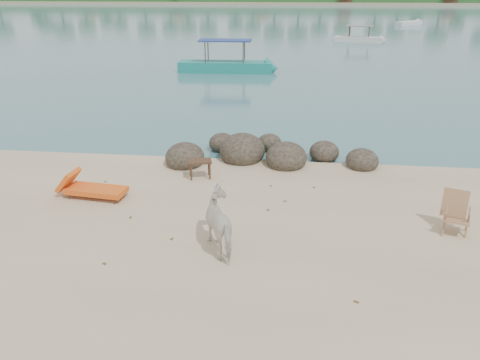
{
  "coord_description": "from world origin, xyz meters",
  "views": [
    {
      "loc": [
        1.87,
        -7.85,
        5.16
      ],
      "look_at": [
        0.76,
        2.0,
        1.0
      ],
      "focal_mm": 35.0,
      "sensor_mm": 36.0,
      "label": 1
    }
  ],
  "objects_px": {
    "cow": "(224,224)",
    "lounge_chair": "(96,188)",
    "side_table": "(200,170)",
    "boat_near": "(225,45)",
    "deck_chair": "(457,216)",
    "boulders": "(260,154)"
  },
  "relations": [
    {
      "from": "deck_chair",
      "to": "boat_near",
      "type": "distance_m",
      "value": 22.04
    },
    {
      "from": "boat_near",
      "to": "side_table",
      "type": "bearing_deg",
      "value": -86.17
    },
    {
      "from": "side_table",
      "to": "deck_chair",
      "type": "relative_size",
      "value": 0.71
    },
    {
      "from": "cow",
      "to": "lounge_chair",
      "type": "height_order",
      "value": "cow"
    },
    {
      "from": "side_table",
      "to": "lounge_chair",
      "type": "xyz_separation_m",
      "value": [
        -2.43,
        -1.6,
        0.03
      ]
    },
    {
      "from": "boulders",
      "to": "boat_near",
      "type": "bearing_deg",
      "value": 101.81
    },
    {
      "from": "cow",
      "to": "side_table",
      "type": "relative_size",
      "value": 2.21
    },
    {
      "from": "lounge_chair",
      "to": "boat_near",
      "type": "bearing_deg",
      "value": 94.88
    },
    {
      "from": "deck_chair",
      "to": "boat_near",
      "type": "xyz_separation_m",
      "value": [
        -8.05,
        20.48,
        1.16
      ]
    },
    {
      "from": "deck_chair",
      "to": "boulders",
      "type": "bearing_deg",
      "value": 156.97
    },
    {
      "from": "boulders",
      "to": "deck_chair",
      "type": "relative_size",
      "value": 7.04
    },
    {
      "from": "side_table",
      "to": "lounge_chair",
      "type": "relative_size",
      "value": 0.34
    },
    {
      "from": "deck_chair",
      "to": "boat_near",
      "type": "bearing_deg",
      "value": 130.85
    },
    {
      "from": "boulders",
      "to": "deck_chair",
      "type": "height_order",
      "value": "deck_chair"
    },
    {
      "from": "lounge_chair",
      "to": "boat_near",
      "type": "xyz_separation_m",
      "value": [
        0.62,
        19.52,
        1.33
      ]
    },
    {
      "from": "boulders",
      "to": "deck_chair",
      "type": "distance_m",
      "value": 6.32
    },
    {
      "from": "cow",
      "to": "boulders",
      "type": "bearing_deg",
      "value": -123.02
    },
    {
      "from": "boulders",
      "to": "side_table",
      "type": "xyz_separation_m",
      "value": [
        -1.58,
        -1.7,
        0.05
      ]
    },
    {
      "from": "cow",
      "to": "boat_near",
      "type": "relative_size",
      "value": 0.22
    },
    {
      "from": "boulders",
      "to": "lounge_chair",
      "type": "relative_size",
      "value": 3.35
    },
    {
      "from": "side_table",
      "to": "boat_near",
      "type": "distance_m",
      "value": 18.06
    },
    {
      "from": "boulders",
      "to": "boat_near",
      "type": "height_order",
      "value": "boat_near"
    }
  ]
}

